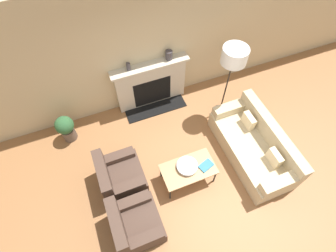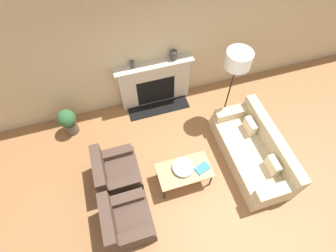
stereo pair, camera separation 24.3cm
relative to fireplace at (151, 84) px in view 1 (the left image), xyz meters
The scene contains 13 objects.
ground_plane 2.50m from the fireplace, 88.73° to the right, with size 18.00×18.00×0.00m, color #99663D.
wall_back 0.90m from the fireplace, 69.49° to the left, with size 18.00×0.06×2.90m.
fireplace is the anchor object (origin of this frame).
couch 2.59m from the fireplace, 55.66° to the right, with size 0.91×2.02×0.82m.
armchair_near 2.98m from the fireplace, 115.26° to the right, with size 0.79×0.83×0.80m.
armchair_far 2.18m from the fireplace, 125.91° to the right, with size 0.79×0.83×0.80m.
coffee_table 2.16m from the fireplace, 90.84° to the right, with size 1.01×0.57×0.45m.
bowl 2.11m from the fireplace, 91.15° to the right, with size 0.40×0.40×0.07m.
book 2.24m from the fireplace, 82.37° to the right, with size 0.31×0.25×0.02m.
floor_lamp 1.94m from the fireplace, 32.55° to the right, with size 0.49×0.49×1.83m.
mantel_vase_left 0.81m from the fireplace, behind, with size 0.08×0.08×0.16m.
mantel_vase_center_left 0.82m from the fireplace, ahead, with size 0.15×0.15×0.20m.
potted_plant 2.05m from the fireplace, behind, with size 0.39×0.39×0.67m.
Camera 1 is at (-1.20, -1.50, 4.92)m, focal length 28.00 mm.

